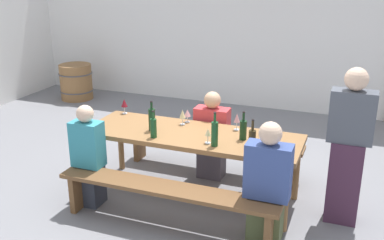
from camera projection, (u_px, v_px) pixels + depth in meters
The scene contains 20 objects.
ground_plane at pixel (192, 195), 5.07m from camera, with size 24.00×24.00×0.00m, color slate.
back_wall at pixel (268, 17), 7.76m from camera, with size 14.00×0.20×3.20m, color white.
tasting_table at pixel (192, 139), 4.85m from camera, with size 2.34×0.80×0.75m.
bench_near at pixel (166, 195), 4.34m from camera, with size 2.24×0.30×0.45m.
bench_far at pixel (212, 144), 5.57m from camera, with size 2.24×0.30×0.45m.
wine_bottle_0 at pixel (252, 141), 4.27m from camera, with size 0.07×0.07×0.35m.
wine_bottle_1 at pixel (152, 119), 4.87m from camera, with size 0.07×0.07×0.33m.
wine_bottle_2 at pixel (153, 128), 4.68m from camera, with size 0.07×0.07×0.29m.
wine_bottle_3 at pixel (243, 129), 4.62m from camera, with size 0.07×0.07×0.30m.
wine_bottle_4 at pixel (215, 133), 4.45m from camera, with size 0.07×0.07×0.35m.
wine_glass_0 at pixel (124, 103), 5.43m from camera, with size 0.08×0.08×0.18m.
wine_glass_1 at pixel (208, 133), 4.52m from camera, with size 0.06×0.06×0.16m.
wine_glass_2 at pixel (237, 118), 4.88m from camera, with size 0.07×0.07×0.19m.
wine_glass_3 at pixel (187, 113), 5.14m from camera, with size 0.08×0.08×0.15m.
wine_glass_4 at pixel (182, 114), 5.05m from camera, with size 0.07×0.07×0.18m.
seated_guest_near_0 at pixel (89, 158), 4.74m from camera, with size 0.32×0.24×1.12m.
seated_guest_near_1 at pixel (267, 186), 4.09m from camera, with size 0.41×0.24×1.18m.
seated_guest_far_0 at pixel (212, 138), 5.38m from camera, with size 0.41×0.24×1.07m.
standing_host at pixel (348, 150), 4.35m from camera, with size 0.42×0.24×1.58m.
wine_barrel at pixel (76, 82), 8.63m from camera, with size 0.64×0.64×0.67m.
Camera 1 is at (1.62, -4.22, 2.46)m, focal length 42.07 mm.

